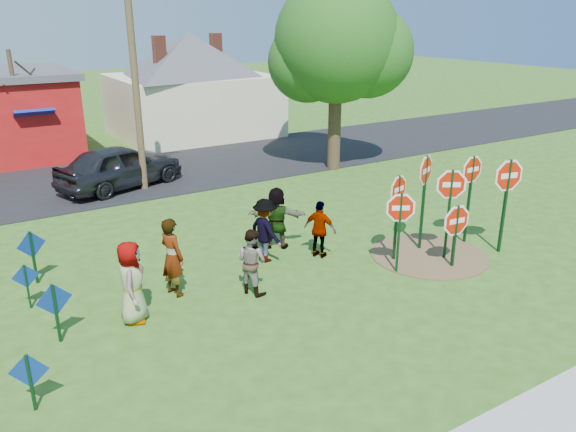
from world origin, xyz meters
name	(u,v)px	position (x,y,z in m)	size (l,w,h in m)	color
ground	(270,280)	(0.00, 0.00, 0.00)	(120.00, 120.00, 0.00)	#335217
road	(132,174)	(0.00, 11.50, 0.02)	(120.00, 7.50, 0.04)	black
dirt_patch	(429,255)	(4.50, -1.00, 0.01)	(3.20, 3.20, 0.03)	brown
cream_house	(191,80)	(5.50, 18.00, 2.92)	(9.40, 9.40, 6.50)	beige
stop_sign_a	(400,215)	(3.00, -1.35, 1.56)	(0.88, 0.52, 2.27)	#0E3417
stop_sign_b	(425,179)	(4.60, -0.53, 2.07)	(1.03, 0.46, 2.86)	#0E3417
stop_sign_c	(450,194)	(4.72, -1.36, 1.84)	(0.93, 0.58, 2.64)	#0E3417
stop_sign_d	(471,177)	(6.05, -0.87, 1.97)	(1.05, 0.07, 2.73)	#0E3417
stop_sign_e	(456,224)	(4.48, -1.86, 1.19)	(1.12, 0.12, 1.85)	#0E3417
stop_sign_f	(508,183)	(6.36, -1.84, 2.01)	(1.17, 0.28, 2.81)	#0E3417
stop_sign_g	(398,198)	(3.46, -0.73, 1.75)	(0.95, 0.29, 2.50)	#0E3417
blue_diamond_a	(30,376)	(-5.81, -2.20, 0.66)	(0.62, 0.22, 1.09)	#0E3417
blue_diamond_b	(55,306)	(-5.03, -0.21, 0.80)	(0.71, 0.11, 1.31)	#0E3417
blue_diamond_c	(26,281)	(-5.33, 1.59, 0.67)	(0.58, 0.06, 1.09)	#0E3417
blue_diamond_d	(32,251)	(-4.99, 2.87, 0.85)	(0.69, 0.20, 1.38)	#0E3417
person_a	(132,282)	(-3.48, -0.20, 0.92)	(0.90, 0.59, 1.84)	#414982
person_b	(172,257)	(-2.30, 0.53, 0.96)	(0.70, 0.46, 1.91)	#2E7A63
person_c	(252,261)	(-0.68, -0.36, 0.80)	(0.78, 0.61, 1.61)	brown
person_d	(265,230)	(0.50, 1.08, 0.87)	(1.12, 0.65, 1.74)	#2D2C31
person_e	(320,229)	(1.88, 0.51, 0.80)	(0.94, 0.39, 1.60)	#502B5B
person_f	(276,218)	(1.22, 1.70, 0.89)	(1.65, 0.53, 1.78)	#205839
suv	(120,166)	(-0.88, 9.81, 0.87)	(1.96, 4.86, 1.66)	#2F2F34
utility_pole	(135,73)	(-0.19, 9.19, 4.31)	(1.95, 0.65, 8.18)	#4C3823
leafy_tree	(339,47)	(7.84, 7.90, 5.03)	(5.50, 5.02, 7.82)	#382819
bare_tree_east	(15,93)	(-3.54, 14.96, 3.20)	(1.80, 1.80, 4.95)	#382819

